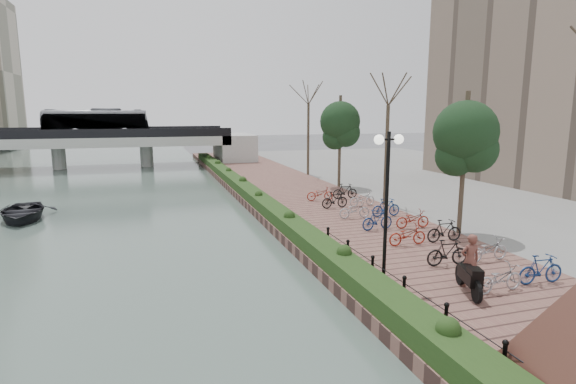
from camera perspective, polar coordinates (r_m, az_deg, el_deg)
name	(u,v)px	position (r m, az deg, el deg)	size (l,w,h in m)	color
ground	(419,380)	(11.58, 16.29, -21.93)	(220.00, 220.00, 0.00)	#59595B
river_water	(4,206)	(34.91, -32.38, -1.48)	(30.00, 130.00, 0.02)	#46584E
promenade	(315,207)	(27.96, 3.44, -1.93)	(8.00, 75.00, 0.50)	brown
inland_pavement	(522,194)	(36.69, 27.54, -0.18)	(24.00, 75.00, 0.50)	gray
hedge	(253,194)	(29.25, -4.53, -0.31)	(1.10, 56.00, 0.60)	#1D3914
chain_fence	(423,303)	(13.37, 16.81, -13.32)	(0.10, 14.10, 0.70)	black
lamppost	(388,175)	(14.75, 12.52, 2.09)	(1.02, 0.32, 4.97)	black
motorcycle	(469,276)	(15.22, 21.95, -9.86)	(0.56, 1.79, 1.12)	black
pedestrian	(470,260)	(15.69, 22.10, -8.05)	(0.64, 0.42, 1.76)	brown
bicycle_parking	(395,219)	(22.28, 13.40, -3.40)	(2.40, 17.32, 1.00)	#A6A5AA
street_trees	(418,158)	(24.97, 16.13, 4.23)	(3.20, 37.12, 6.80)	#34291E
bridge	(66,138)	(53.83, -26.39, 6.18)	(36.00, 10.77, 6.50)	#ABABA6
boat	(22,212)	(29.59, -30.70, -2.17)	(3.33, 4.67, 0.97)	black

